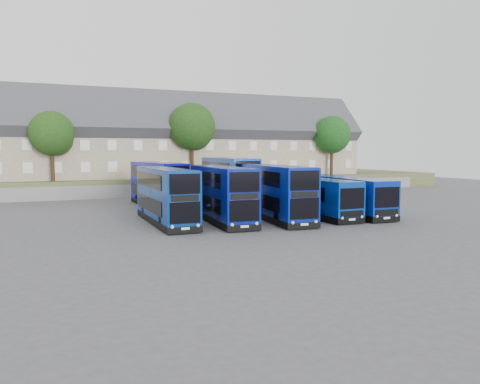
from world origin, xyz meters
name	(u,v)px	position (x,y,z in m)	size (l,w,h in m)	color
ground	(270,225)	(0.00, 0.00, 0.00)	(120.00, 120.00, 0.00)	#4A4A4F
retaining_wall	(180,189)	(0.00, 24.00, 0.75)	(70.00, 0.40, 1.50)	slate
earth_bank	(160,182)	(0.00, 34.00, 1.00)	(80.00, 20.00, 2.00)	#4D522E
terrace_row	(167,141)	(0.00, 30.00, 6.60)	(54.00, 10.40, 11.20)	gray
dd_front_left	(166,197)	(-6.75, 3.49, 1.97)	(2.34, 10.14, 4.02)	navy
dd_front_mid	(222,195)	(-2.62, 2.87, 2.02)	(3.04, 10.47, 4.11)	navy
dd_front_right	(276,193)	(1.63, 2.19, 2.04)	(3.45, 10.65, 4.16)	navy
dd_rear_left	(158,185)	(-4.87, 14.23, 2.06)	(3.42, 10.74, 4.20)	#0809A3
dd_rear_right	(229,181)	(2.29, 13.95, 2.25)	(3.36, 11.67, 4.58)	#08389E
coach_east_a	(311,197)	(5.40, 3.26, 1.51)	(2.44, 11.33, 3.09)	#083596
coach_east_b	(346,196)	(8.63, 2.92, 1.52)	(3.15, 11.49, 3.10)	#082698
tree_west	(53,135)	(-13.85, 25.10, 7.05)	(4.80, 4.80, 7.65)	#382314
tree_mid	(193,129)	(2.15, 25.60, 8.07)	(5.76, 5.76, 9.18)	#382314
tree_east	(332,136)	(22.15, 25.10, 7.39)	(5.12, 5.12, 8.16)	#382314
tree_far	(339,136)	(28.15, 32.10, 7.73)	(5.44, 5.44, 8.67)	#382314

